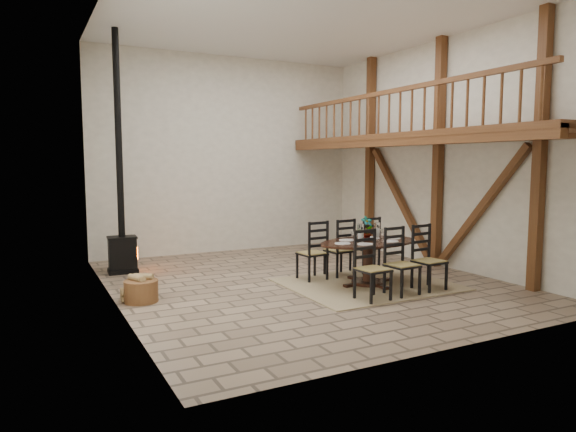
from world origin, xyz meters
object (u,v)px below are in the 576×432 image
dining_table (368,262)px  wood_stove (121,219)px  log_stack (130,295)px  log_basket (141,290)px

dining_table → wood_stove: 5.15m
log_stack → dining_table: bearing=-12.1°
wood_stove → log_basket: bearing=-89.3°
log_basket → log_stack: (-0.15, 0.15, -0.09)m
dining_table → log_stack: size_ratio=7.30×
wood_stove → log_stack: bearing=-93.1°
wood_stove → log_stack: wood_stove is taller
dining_table → log_basket: dining_table is taller
log_stack → wood_stove: bearing=83.4°
wood_stove → log_stack: 2.57m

